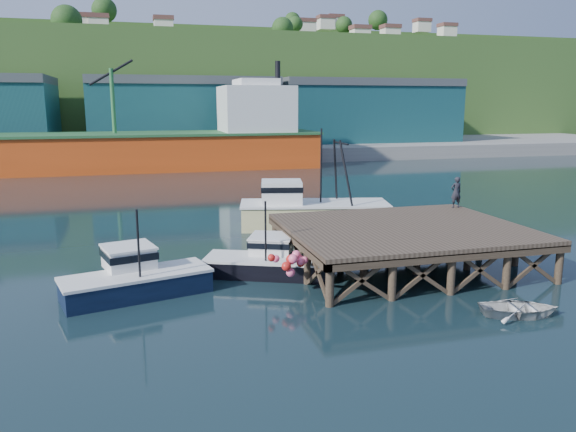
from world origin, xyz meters
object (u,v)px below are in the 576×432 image
object	(u,v)px
boat_navy	(135,277)
boat_black	(269,260)
trawler	(311,208)
dockworker	(456,192)
dinghy	(519,308)

from	to	relation	value
boat_navy	boat_black	xyz separation A→B (m)	(6.47, 1.41, -0.10)
trawler	dockworker	bearing A→B (deg)	-27.32
dinghy	dockworker	xyz separation A→B (m)	(4.13, 11.62, 2.75)
boat_navy	trawler	xyz separation A→B (m)	(11.71, 10.97, 0.58)
boat_black	trawler	size ratio (longest dim) A/B	0.62
boat_black	trawler	distance (m)	10.93
trawler	boat_navy	bearing A→B (deg)	-123.94
trawler	dinghy	bearing A→B (deg)	-67.14
boat_black	dinghy	bearing A→B (deg)	-21.17
boat_navy	dockworker	bearing A→B (deg)	-0.51
boat_navy	dinghy	bearing A→B (deg)	-39.41
boat_navy	dockworker	size ratio (longest dim) A/B	3.59
boat_navy	trawler	world-z (taller)	trawler
boat_black	dockworker	bearing A→B (deg)	38.68
trawler	dockworker	xyz separation A→B (m)	(7.24, -6.12, 1.69)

